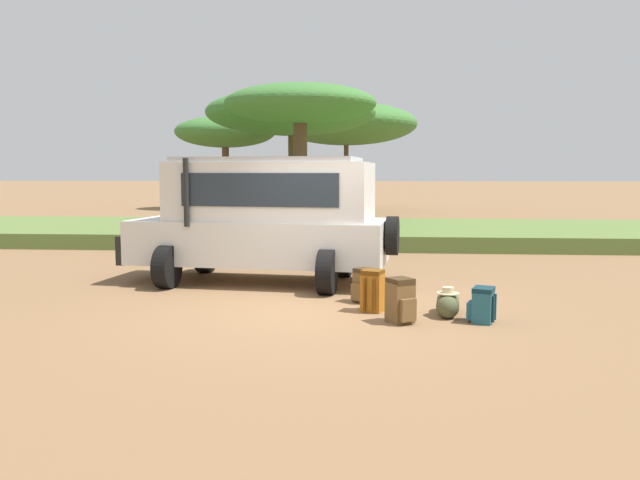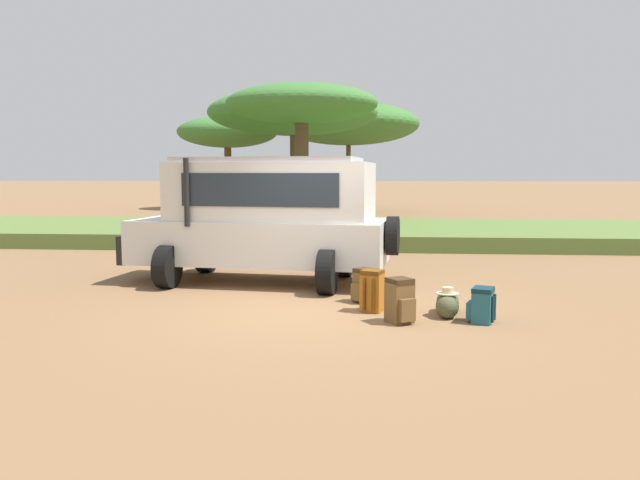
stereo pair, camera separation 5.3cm
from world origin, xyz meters
TOP-DOWN VIEW (x-y plane):
  - ground_plane at (0.00, 0.00)m, footprint 320.00×320.00m
  - grass_bank at (0.00, 10.69)m, footprint 120.00×7.00m
  - safari_vehicle at (-1.07, 2.47)m, footprint 5.45×3.10m
  - backpack_beside_front_wheel at (1.41, -0.68)m, footprint 0.45×0.48m
  - backpack_cluster_center at (0.88, 0.71)m, footprint 0.44×0.44m
  - backpack_near_rear_wheel at (2.59, -0.57)m, footprint 0.44×0.44m
  - backpack_outermost at (1.02, 0.03)m, footprint 0.39×0.44m
  - duffel_bag_low_black_case at (2.15, -0.12)m, footprint 0.40×0.83m
  - acacia_tree_far_left at (-7.68, 27.65)m, footprint 6.03×5.33m
  - acacia_tree_left_mid at (-2.19, 15.53)m, footprint 6.77×6.92m
  - acacia_tree_centre_back at (-1.17, 9.70)m, footprint 4.65×4.14m
  - acacia_tree_right_mid at (-0.35, 25.66)m, footprint 7.86×8.14m

SIDE VIEW (x-z plane):
  - ground_plane at x=0.00m, z-range 0.00..0.00m
  - duffel_bag_low_black_case at x=2.15m, z-range -0.04..0.40m
  - grass_bank at x=0.00m, z-range 0.00..0.44m
  - backpack_near_rear_wheel at x=2.59m, z-range -0.01..0.50m
  - backpack_cluster_center at x=0.88m, z-range -0.01..0.56m
  - backpack_beside_front_wheel at x=1.41m, z-range -0.01..0.64m
  - backpack_outermost at x=1.02m, z-range -0.01..0.64m
  - safari_vehicle at x=-1.07m, z-range 0.07..2.51m
  - acacia_tree_centre_back at x=-1.17m, z-range 1.76..6.59m
  - acacia_tree_left_mid at x=-2.19m, z-range 1.82..7.21m
  - acacia_tree_far_left at x=-7.68m, z-range 1.80..7.33m
  - acacia_tree_right_mid at x=-0.35m, z-range 1.84..7.85m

